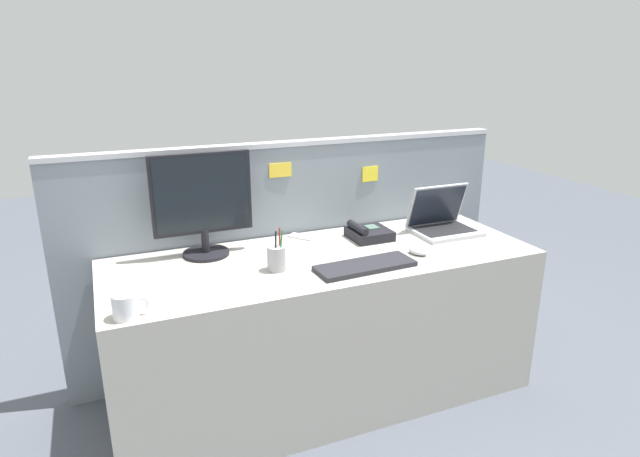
{
  "coord_description": "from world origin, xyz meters",
  "views": [
    {
      "loc": [
        -0.93,
        -2.16,
        1.65
      ],
      "look_at": [
        0.0,
        0.05,
        0.86
      ],
      "focal_mm": 30.26,
      "sensor_mm": 36.0,
      "label": 1
    }
  ],
  "objects_px": {
    "laptop": "(442,221)",
    "coffee_mug": "(126,306)",
    "pen_cup": "(277,258)",
    "desktop_monitor": "(202,201)",
    "desk_phone": "(368,233)",
    "cell_phone_white_slab": "(303,237)",
    "keyboard_main": "(365,266)",
    "computer_mouse_right_hand": "(418,251)"
  },
  "relations": [
    {
      "from": "desktop_monitor",
      "to": "coffee_mug",
      "type": "relative_size",
      "value": 3.76
    },
    {
      "from": "computer_mouse_right_hand",
      "to": "cell_phone_white_slab",
      "type": "distance_m",
      "value": 0.6
    },
    {
      "from": "desk_phone",
      "to": "pen_cup",
      "type": "relative_size",
      "value": 1.04
    },
    {
      "from": "keyboard_main",
      "to": "pen_cup",
      "type": "relative_size",
      "value": 2.34
    },
    {
      "from": "pen_cup",
      "to": "cell_phone_white_slab",
      "type": "distance_m",
      "value": 0.45
    },
    {
      "from": "laptop",
      "to": "desk_phone",
      "type": "height_order",
      "value": "laptop"
    },
    {
      "from": "desktop_monitor",
      "to": "keyboard_main",
      "type": "bearing_deg",
      "value": -36.1
    },
    {
      "from": "laptop",
      "to": "coffee_mug",
      "type": "distance_m",
      "value": 1.66
    },
    {
      "from": "cell_phone_white_slab",
      "to": "coffee_mug",
      "type": "xyz_separation_m",
      "value": [
        -0.9,
        -0.58,
        0.04
      ]
    },
    {
      "from": "desk_phone",
      "to": "cell_phone_white_slab",
      "type": "distance_m",
      "value": 0.34
    },
    {
      "from": "computer_mouse_right_hand",
      "to": "coffee_mug",
      "type": "xyz_separation_m",
      "value": [
        -1.31,
        -0.14,
        0.03
      ]
    },
    {
      "from": "laptop",
      "to": "desk_phone",
      "type": "bearing_deg",
      "value": 173.36
    },
    {
      "from": "pen_cup",
      "to": "cell_phone_white_slab",
      "type": "xyz_separation_m",
      "value": [
        0.26,
        0.36,
        -0.05
      ]
    },
    {
      "from": "coffee_mug",
      "to": "desk_phone",
      "type": "bearing_deg",
      "value": 19.95
    },
    {
      "from": "pen_cup",
      "to": "desktop_monitor",
      "type": "bearing_deg",
      "value": 128.07
    },
    {
      "from": "keyboard_main",
      "to": "pen_cup",
      "type": "xyz_separation_m",
      "value": [
        -0.37,
        0.13,
        0.05
      ]
    },
    {
      "from": "desk_phone",
      "to": "cell_phone_white_slab",
      "type": "xyz_separation_m",
      "value": [
        -0.3,
        0.14,
        -0.02
      ]
    },
    {
      "from": "keyboard_main",
      "to": "cell_phone_white_slab",
      "type": "xyz_separation_m",
      "value": [
        -0.1,
        0.5,
        -0.01
      ]
    },
    {
      "from": "laptop",
      "to": "keyboard_main",
      "type": "distance_m",
      "value": 0.68
    },
    {
      "from": "desktop_monitor",
      "to": "pen_cup",
      "type": "height_order",
      "value": "desktop_monitor"
    },
    {
      "from": "laptop",
      "to": "cell_phone_white_slab",
      "type": "relative_size",
      "value": 2.33
    },
    {
      "from": "desktop_monitor",
      "to": "laptop",
      "type": "height_order",
      "value": "desktop_monitor"
    },
    {
      "from": "pen_cup",
      "to": "computer_mouse_right_hand",
      "type": "bearing_deg",
      "value": -6.34
    },
    {
      "from": "laptop",
      "to": "coffee_mug",
      "type": "xyz_separation_m",
      "value": [
        -1.61,
        -0.39,
        -0.01
      ]
    },
    {
      "from": "coffee_mug",
      "to": "pen_cup",
      "type": "bearing_deg",
      "value": 18.74
    },
    {
      "from": "keyboard_main",
      "to": "pen_cup",
      "type": "distance_m",
      "value": 0.39
    },
    {
      "from": "desktop_monitor",
      "to": "cell_phone_white_slab",
      "type": "bearing_deg",
      "value": 5.54
    },
    {
      "from": "desktop_monitor",
      "to": "laptop",
      "type": "xyz_separation_m",
      "value": [
        1.22,
        -0.14,
        -0.2
      ]
    },
    {
      "from": "laptop",
      "to": "cell_phone_white_slab",
      "type": "bearing_deg",
      "value": 164.95
    },
    {
      "from": "cell_phone_white_slab",
      "to": "coffee_mug",
      "type": "distance_m",
      "value": 1.07
    },
    {
      "from": "computer_mouse_right_hand",
      "to": "pen_cup",
      "type": "relative_size",
      "value": 0.52
    },
    {
      "from": "laptop",
      "to": "coffee_mug",
      "type": "height_order",
      "value": "laptop"
    },
    {
      "from": "desktop_monitor",
      "to": "desk_phone",
      "type": "distance_m",
      "value": 0.85
    },
    {
      "from": "computer_mouse_right_hand",
      "to": "keyboard_main",
      "type": "bearing_deg",
      "value": 169.43
    },
    {
      "from": "desktop_monitor",
      "to": "desk_phone",
      "type": "bearing_deg",
      "value": -6.68
    },
    {
      "from": "cell_phone_white_slab",
      "to": "laptop",
      "type": "bearing_deg",
      "value": -53.86
    },
    {
      "from": "keyboard_main",
      "to": "computer_mouse_right_hand",
      "type": "xyz_separation_m",
      "value": [
        0.31,
        0.06,
        0.01
      ]
    },
    {
      "from": "desk_phone",
      "to": "computer_mouse_right_hand",
      "type": "relative_size",
      "value": 1.99
    },
    {
      "from": "desktop_monitor",
      "to": "computer_mouse_right_hand",
      "type": "height_order",
      "value": "desktop_monitor"
    },
    {
      "from": "desk_phone",
      "to": "pen_cup",
      "type": "distance_m",
      "value": 0.61
    },
    {
      "from": "cell_phone_white_slab",
      "to": "desktop_monitor",
      "type": "bearing_deg",
      "value": 146.74
    },
    {
      "from": "desktop_monitor",
      "to": "pen_cup",
      "type": "xyz_separation_m",
      "value": [
        0.25,
        -0.31,
        -0.2
      ]
    }
  ]
}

